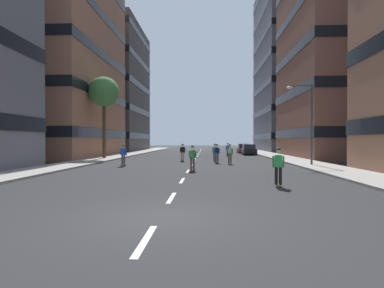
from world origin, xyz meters
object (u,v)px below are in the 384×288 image
(parked_car_mid, at_px, (243,149))
(skater_3, at_px, (123,154))
(parked_car_near, at_px, (249,150))
(skater_4, at_px, (228,149))
(skater_6, at_px, (183,152))
(streetlamp_right, at_px, (307,115))
(skater_7, at_px, (278,165))
(skater_1, at_px, (217,152))
(skater_2, at_px, (215,151))
(skater_0, at_px, (192,156))
(street_tree_near, at_px, (104,93))
(skater_5, at_px, (230,153))

(parked_car_mid, distance_m, skater_3, 30.03)
(parked_car_near, height_order, parked_car_mid, same)
(skater_4, xyz_separation_m, skater_6, (-5.11, -9.74, -0.03))
(streetlamp_right, relative_size, skater_3, 3.65)
(parked_car_mid, height_order, skater_7, skater_7)
(skater_6, bearing_deg, skater_1, -35.46)
(streetlamp_right, xyz_separation_m, skater_7, (-4.87, -11.69, -3.15))
(streetlamp_right, distance_m, skater_2, 9.83)
(skater_0, bearing_deg, skater_3, 145.91)
(parked_car_mid, distance_m, skater_1, 24.05)
(skater_0, bearing_deg, skater_1, 76.04)
(street_tree_near, bearing_deg, skater_0, -51.95)
(skater_1, distance_m, skater_5, 1.58)
(skater_0, height_order, skater_6, same)
(street_tree_near, height_order, skater_7, street_tree_near)
(street_tree_near, xyz_separation_m, skater_6, (8.97, -3.32, -6.40))
(parked_car_near, bearing_deg, skater_5, -102.39)
(skater_3, distance_m, skater_5, 9.14)
(streetlamp_right, distance_m, skater_3, 15.23)
(skater_3, xyz_separation_m, skater_6, (4.34, 6.07, 0.00))
(skater_4, bearing_deg, skater_7, -88.78)
(skater_6, bearing_deg, parked_car_near, 59.91)
(skater_3, bearing_deg, parked_car_near, 58.22)
(skater_6, bearing_deg, streetlamp_right, -26.80)
(skater_5, bearing_deg, skater_2, 107.14)
(street_tree_near, relative_size, skater_7, 5.05)
(street_tree_near, relative_size, skater_5, 5.05)
(parked_car_near, distance_m, skater_3, 24.16)
(streetlamp_right, bearing_deg, skater_7, -112.61)
(skater_5, bearing_deg, skater_4, 87.10)
(skater_0, bearing_deg, skater_5, 65.17)
(parked_car_mid, bearing_deg, skater_5, -99.10)
(parked_car_mid, relative_size, skater_7, 2.47)
(skater_2, relative_size, skater_6, 1.00)
(street_tree_near, xyz_separation_m, skater_1, (12.30, -5.69, -6.37))
(skater_1, height_order, skater_2, same)
(skater_6, bearing_deg, parked_car_mid, 68.36)
(parked_car_near, relative_size, skater_2, 2.47)
(street_tree_near, distance_m, skater_2, 14.07)
(parked_car_mid, height_order, street_tree_near, street_tree_near)
(skater_5, bearing_deg, skater_3, -163.74)
(parked_car_near, distance_m, streetlamp_right, 20.21)
(parked_car_near, bearing_deg, skater_7, -94.92)
(street_tree_near, relative_size, skater_6, 5.05)
(parked_car_mid, relative_size, skater_6, 2.47)
(skater_4, bearing_deg, parked_car_mid, 73.95)
(parked_car_near, distance_m, skater_5, 18.41)
(parked_car_near, bearing_deg, streetlamp_right, -83.77)
(skater_5, bearing_deg, skater_1, 134.19)
(skater_5, relative_size, skater_6, 1.00)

